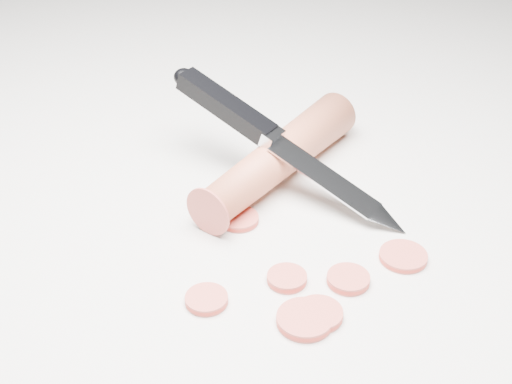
{
  "coord_description": "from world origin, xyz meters",
  "views": [
    {
      "loc": [
        -0.03,
        -0.46,
        0.35
      ],
      "look_at": [
        -0.03,
        0.03,
        0.02
      ],
      "focal_mm": 50.0,
      "sensor_mm": 36.0,
      "label": 1
    }
  ],
  "objects": [
    {
      "name": "carrot",
      "position": [
        -0.01,
        0.08,
        0.02
      ],
      "size": [
        0.15,
        0.19,
        0.04
      ],
      "primitive_type": "cylinder",
      "rotation": [
        1.57,
        0.0,
        -0.61
      ],
      "color": "#B95235",
      "rests_on": "ground"
    },
    {
      "name": "carrot_slice_1",
      "position": [
        -0.06,
        -0.09,
        0.0
      ],
      "size": [
        0.03,
        0.03,
        0.01
      ],
      "primitive_type": "cylinder",
      "color": "#C14439",
      "rests_on": "ground"
    },
    {
      "name": "carrot_slice_6",
      "position": [
        -0.01,
        -0.06,
        0.0
      ],
      "size": [
        0.03,
        0.03,
        0.01
      ],
      "primitive_type": "cylinder",
      "color": "#C14439",
      "rests_on": "ground"
    },
    {
      "name": "ground",
      "position": [
        0.0,
        0.0,
        0.0
      ],
      "size": [
        2.4,
        2.4,
        0.0
      ],
      "primitive_type": "plane",
      "color": "silver",
      "rests_on": "ground"
    },
    {
      "name": "kitchen_knife",
      "position": [
        -0.01,
        0.06,
        0.04
      ],
      "size": [
        0.21,
        0.16,
        0.08
      ],
      "primitive_type": null,
      "color": "silver",
      "rests_on": "ground"
    },
    {
      "name": "carrot_slice_4",
      "position": [
        0.01,
        -0.1,
        0.0
      ],
      "size": [
        0.03,
        0.03,
        0.01
      ],
      "primitive_type": "cylinder",
      "color": "#C14439",
      "rests_on": "ground"
    },
    {
      "name": "carrot_slice_3",
      "position": [
        0.08,
        -0.04,
        0.0
      ],
      "size": [
        0.04,
        0.04,
        0.01
      ],
      "primitive_type": "cylinder",
      "color": "#C14439",
      "rests_on": "ground"
    },
    {
      "name": "carrot_slice_2",
      "position": [
        0.04,
        -0.06,
        0.0
      ],
      "size": [
        0.03,
        0.03,
        0.01
      ],
      "primitive_type": "cylinder",
      "color": "#C14439",
      "rests_on": "ground"
    },
    {
      "name": "carrot_slice_5",
      "position": [
        -0.04,
        0.01,
        0.0
      ],
      "size": [
        0.03,
        0.03,
        0.01
      ],
      "primitive_type": "cylinder",
      "color": "#C14439",
      "rests_on": "ground"
    },
    {
      "name": "carrot_slice_0",
      "position": [
        0.0,
        -0.11,
        0.0
      ],
      "size": [
        0.04,
        0.04,
        0.01
      ],
      "primitive_type": "cylinder",
      "color": "#C14439",
      "rests_on": "ground"
    }
  ]
}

